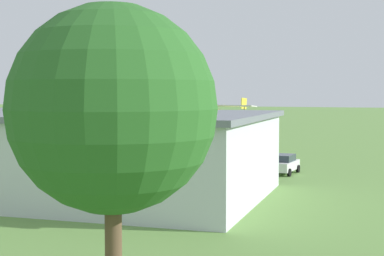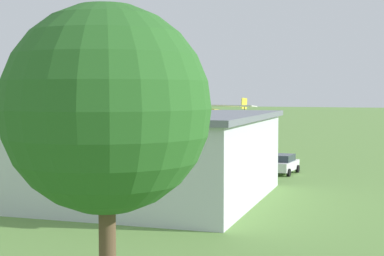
{
  "view_description": "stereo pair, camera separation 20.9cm",
  "coord_description": "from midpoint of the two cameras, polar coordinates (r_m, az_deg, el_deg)",
  "views": [
    {
      "loc": [
        -23.88,
        64.14,
        6.83
      ],
      "look_at": [
        -2.57,
        6.05,
        3.04
      ],
      "focal_mm": 55.93,
      "sensor_mm": 36.0,
      "label": 1
    },
    {
      "loc": [
        -24.08,
        64.06,
        6.83
      ],
      "look_at": [
        -2.57,
        6.05,
        3.04
      ],
      "focal_mm": 55.93,
      "sensor_mm": 36.0,
      "label": 2
    }
  ],
  "objects": [
    {
      "name": "ground_plane",
      "position": [
        68.78,
        -0.36,
        -2.2
      ],
      "size": [
        400.0,
        400.0,
        0.0
      ],
      "primitive_type": "plane",
      "color": "#608C42"
    },
    {
      "name": "windsock",
      "position": [
        92.97,
        -15.83,
        2.96
      ],
      "size": [
        1.16,
        1.38,
        7.05
      ],
      "color": "silver",
      "rests_on": "ground_plane"
    },
    {
      "name": "biplane",
      "position": [
        68.84,
        3.38,
        1.29
      ],
      "size": [
        8.45,
        7.97,
        3.68
      ],
      "color": "yellow"
    },
    {
      "name": "person_walking_on_apron",
      "position": [
        60.42,
        -5.58,
        -2.16
      ],
      "size": [
        0.51,
        0.51,
        1.76
      ],
      "color": "#72338C",
      "rests_on": "ground_plane"
    },
    {
      "name": "hangar",
      "position": [
        42.03,
        -14.62,
        -2.2
      ],
      "size": [
        31.67,
        17.34,
        5.46
      ],
      "color": "silver",
      "rests_on": "ground_plane"
    },
    {
      "name": "person_beside_truck",
      "position": [
        64.82,
        -11.27,
        -1.88
      ],
      "size": [
        0.51,
        0.51,
        1.67
      ],
      "color": "#B23333",
      "rests_on": "ground_plane"
    },
    {
      "name": "car_white",
      "position": [
        50.21,
        8.63,
        -3.4
      ],
      "size": [
        2.18,
        4.04,
        1.61
      ],
      "color": "white",
      "rests_on": "ground_plane"
    },
    {
      "name": "tree_by_windsock",
      "position": [
        15.44,
        -7.99,
        1.76
      ],
      "size": [
        5.41,
        5.41,
        9.1
      ],
      "color": "brown",
      "rests_on": "ground_plane"
    }
  ]
}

